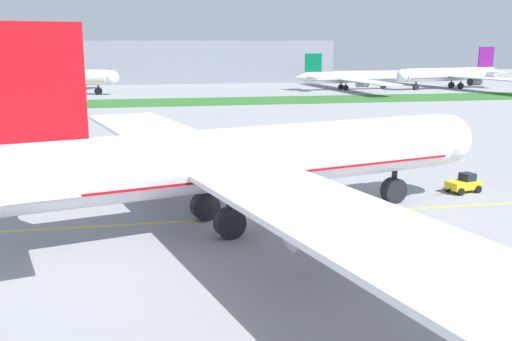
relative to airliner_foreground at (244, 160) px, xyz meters
name	(u,v)px	position (x,y,z in m)	size (l,w,h in m)	color
ground_plane	(227,221)	(-1.49, 1.35, -6.42)	(600.00, 600.00, 0.00)	gray
apron_taxi_line	(226,219)	(-1.49, 2.00, -6.42)	(280.00, 0.36, 0.01)	yellow
grass_median_strip	(170,102)	(-1.49, 121.02, -6.37)	(320.00, 24.00, 0.10)	#2D6628
airliner_foreground	(244,160)	(0.00, 0.00, 0.00)	(54.81, 87.76, 18.92)	white
pushback_tug	(464,184)	(27.58, 7.45, -5.40)	(5.78, 3.26, 2.27)	yellow
ground_crew_wingwalker_port	(219,217)	(-2.54, -0.68, -5.36)	(0.59, 0.39, 1.75)	black
service_truck_baggage_loader	(172,136)	(-4.59, 47.87, -4.99)	(5.37, 3.41, 2.59)	#33478C
parked_airliner_far_left	(64,78)	(-35.46, 155.81, -0.81)	(37.99, 58.87, 16.60)	white
parked_airliner_far_centre	(349,78)	(66.18, 155.23, -1.86)	(43.03, 68.93, 13.44)	white
parked_airliner_far_right	(452,75)	(106.42, 153.11, -1.11)	(48.70, 78.43, 15.66)	white
terminal_building	(210,62)	(20.35, 206.93, 2.58)	(106.41, 20.00, 18.00)	gray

